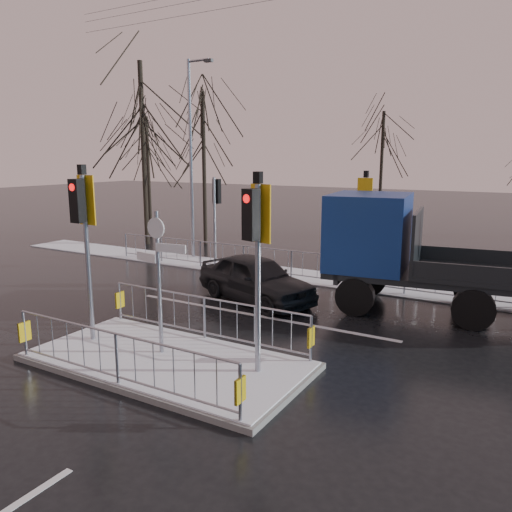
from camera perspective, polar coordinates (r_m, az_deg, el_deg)
The scene contains 12 objects.
ground at distance 10.97m, azimuth -10.17°, elevation -12.07°, with size 120.00×120.00×0.00m, color black.
snow_verge at distance 18.03m, azimuth 7.73°, elevation -2.59°, with size 30.00×2.00×0.04m, color white.
lane_markings at distance 10.74m, azimuth -11.35°, elevation -12.62°, with size 8.00×11.38×0.01m.
traffic_island at distance 10.83m, azimuth -10.26°, elevation -10.14°, with size 6.00×3.04×4.15m.
far_kerb_fixtures at distance 17.25m, azimuth 8.07°, elevation 0.16°, with size 18.00×0.65×3.83m.
car_far_lane at distance 15.07m, azimuth -0.02°, elevation -2.58°, with size 1.66×4.12×1.40m, color black.
flatbed_truck at distance 14.68m, azimuth 16.56°, elevation 0.73°, with size 7.34×3.48×3.27m.
tree_near_a at distance 25.34m, azimuth -12.88°, elevation 15.09°, with size 4.75×4.75×8.97m.
tree_near_b at distance 24.87m, azimuth -6.02°, elevation 13.16°, with size 4.00×4.00×7.55m.
tree_near_c at distance 28.48m, azimuth -12.26°, elevation 11.43°, with size 3.50×3.50×6.61m.
tree_far_a at distance 30.84m, azimuth 14.23°, elevation 11.91°, with size 3.75×3.75×7.08m.
street_lamp_left at distance 21.51m, azimuth -7.33°, elevation 11.68°, with size 1.25×0.18×8.20m.
Camera 1 is at (6.61, -7.61, 4.32)m, focal length 35.00 mm.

